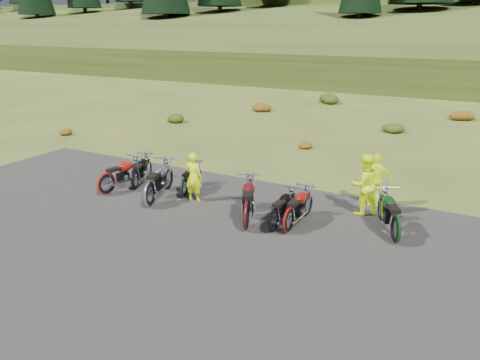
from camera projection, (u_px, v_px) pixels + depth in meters
The scene contains 22 objects.
ground at pixel (202, 221), 13.53m from camera, with size 300.00×300.00×0.00m, color #3D4C19.
gravel_pad at pixel (159, 249), 11.86m from camera, with size 20.00×12.00×0.04m, color black.
hill_slope at pixel (431, 72), 55.28m from camera, with size 300.00×46.00×3.00m, color #2B3913, non-canonical shape.
hill_plateau at pixel (466, 49), 105.38m from camera, with size 300.00×90.00×9.17m, color #2B3913.
shrub_0 at pixel (67, 131), 23.85m from camera, with size 0.77×0.77×0.45m, color brown.
shrub_1 at pixel (175, 117), 26.95m from camera, with size 1.03×1.03×0.61m, color #24360D.
shrub_2 at pixel (260, 106), 30.05m from camera, with size 1.30×1.30×0.77m, color brown.
shrub_3 at pixel (330, 97), 33.15m from camera, with size 1.56×1.56×0.92m, color #24360D.
shrub_4 at pixel (304, 143), 21.32m from camera, with size 0.77×0.77×0.45m, color brown.
shrub_5 at pixel (392, 127), 24.42m from camera, with size 1.03×1.03×0.61m, color #24360D.
shrub_6 at pixel (461, 114), 27.52m from camera, with size 1.30×1.30×0.77m, color brown.
motorcycle_0 at pixel (136, 190), 16.04m from camera, with size 1.94×0.65×1.02m, color black, non-canonical shape.
motorcycle_1 at pixel (107, 195), 15.57m from camera, with size 2.09×0.70×1.10m, color #9D150B, non-canonical shape.
motorcycle_2 at pixel (185, 198), 15.32m from camera, with size 1.88×0.63×0.98m, color black, non-canonical shape.
motorcycle_3 at pixel (151, 207), 14.55m from camera, with size 2.34×0.78×1.22m, color #A7A7AC, non-canonical shape.
motorcycle_4 at pixel (246, 230), 12.93m from camera, with size 2.32×0.77×1.22m, color #4A0C10, non-canonical shape.
motorcycle_5 at pixel (273, 233), 12.76m from camera, with size 1.92×0.64×1.00m, color black, non-canonical shape.
motorcycle_6 at pixel (288, 233), 12.75m from camera, with size 1.99×0.66×1.04m, color maroon, non-canonical shape.
motorcycle_7 at pixel (394, 243), 12.15m from camera, with size 2.15×0.72×1.13m, color black, non-canonical shape.
person_middle at pixel (194, 178), 14.75m from camera, with size 0.58×0.38×1.59m, color #CDE90C.
person_right_a at pixel (364, 185), 13.70m from camera, with size 0.89×0.69×1.83m, color #CDE90C.
person_right_b at pixel (376, 181), 14.37m from camera, with size 0.97×0.41×1.66m, color #CDE90C.
Camera 1 is at (6.86, -10.45, 5.42)m, focal length 35.00 mm.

